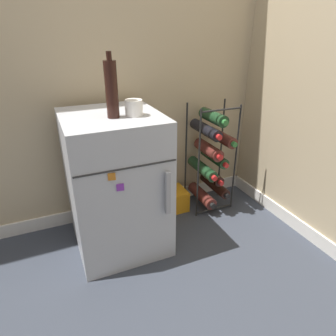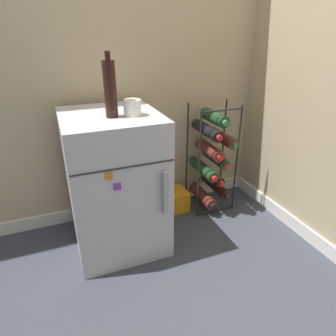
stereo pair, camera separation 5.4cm
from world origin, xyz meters
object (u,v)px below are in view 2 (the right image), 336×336
at_px(mini_fridge, 115,183).
at_px(soda_box, 169,200).
at_px(fridge_top_cup, 132,108).
at_px(fridge_top_bottle, 110,89).
at_px(wine_rack, 211,159).

bearing_deg(mini_fridge, soda_box, 25.88).
relative_size(fridge_top_cup, fridge_top_bottle, 0.29).
bearing_deg(fridge_top_cup, wine_rack, 19.62).
distance_m(soda_box, fridge_top_cup, 0.88).
distance_m(soda_box, fridge_top_bottle, 1.01).
xyz_separation_m(mini_fridge, fridge_top_bottle, (0.00, -0.07, 0.54)).
distance_m(wine_rack, fridge_top_cup, 0.79).
bearing_deg(mini_fridge, fridge_top_bottle, -89.37).
relative_size(mini_fridge, wine_rack, 1.05).
height_order(mini_fridge, wine_rack, mini_fridge).
height_order(soda_box, fridge_top_bottle, fridge_top_bottle).
bearing_deg(soda_box, wine_rack, -12.87).
bearing_deg(mini_fridge, fridge_top_cup, -36.42).
bearing_deg(fridge_top_cup, mini_fridge, 143.58).
bearing_deg(wine_rack, fridge_top_cup, -160.38).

